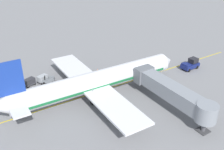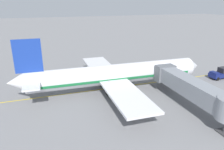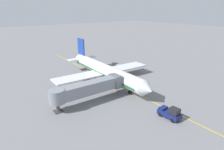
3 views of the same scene
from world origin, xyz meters
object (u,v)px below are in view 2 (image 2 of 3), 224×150
object	(u,v)px
pushback_tractor	(220,74)
ground_crew_loader	(140,75)
baggage_cart_front	(71,72)
parked_airliner	(114,75)
baggage_tug_lead	(76,74)
baggage_cart_second_in_train	(59,73)
baggage_tug_trailing	(101,78)
ground_crew_marshaller	(145,72)
jet_bridge	(192,88)
ground_crew_wing_walker	(122,72)

from	to	relation	value
pushback_tractor	ground_crew_loader	distance (m)	17.72
baggage_cart_front	ground_crew_loader	world-z (taller)	ground_crew_loader
parked_airliner	baggage_cart_front	distance (m)	12.83
baggage_tug_lead	baggage_cart_second_in_train	size ratio (longest dim) A/B	0.94
pushback_tractor	ground_crew_loader	bearing A→B (deg)	-106.86
baggage_tug_trailing	baggage_cart_front	size ratio (longest dim) A/B	0.90
baggage_cart_front	ground_crew_marshaller	bearing A→B (deg)	70.66
baggage_tug_trailing	baggage_cart_second_in_train	bearing A→B (deg)	-122.41
parked_airliner	baggage_tug_trailing	world-z (taller)	parked_airliner
ground_crew_marshaller	ground_crew_loader	bearing A→B (deg)	-55.96
jet_bridge	ground_crew_marshaller	distance (m)	16.15
baggage_tug_lead	baggage_cart_second_in_train	world-z (taller)	baggage_tug_lead
baggage_cart_front	ground_crew_wing_walker	xyz separation A→B (m)	(3.79, 11.07, 0.00)
ground_crew_wing_walker	baggage_tug_lead	bearing A→B (deg)	-105.53
ground_crew_loader	parked_airliner	bearing A→B (deg)	-62.77
baggage_tug_trailing	ground_crew_loader	bearing A→B (deg)	78.67
pushback_tractor	parked_airliner	bearing A→B (deg)	-93.09
baggage_cart_front	baggage_cart_second_in_train	bearing A→B (deg)	-91.70
ground_crew_loader	ground_crew_marshaller	distance (m)	2.32
baggage_tug_trailing	ground_crew_loader	size ratio (longest dim) A/B	1.58
ground_crew_wing_walker	pushback_tractor	bearing A→B (deg)	67.53
parked_airliner	ground_crew_marshaller	xyz separation A→B (m)	(-5.12, 9.35, -2.23)
baggage_tug_lead	baggage_cart_second_in_train	distance (m)	3.84
baggage_tug_lead	ground_crew_loader	size ratio (longest dim) A/B	1.64
parked_airliner	baggage_tug_trailing	size ratio (longest dim) A/B	13.94
baggage_tug_trailing	baggage_cart_front	bearing A→B (deg)	-132.63
ground_crew_loader	ground_crew_marshaller	bearing A→B (deg)	124.04
pushback_tractor	ground_crew_wing_walker	distance (m)	21.63
ground_crew_loader	ground_crew_marshaller	xyz separation A→B (m)	(-1.30, 1.92, 0.00)
ground_crew_wing_walker	ground_crew_marshaller	bearing A→B (deg)	69.67
baggage_tug_lead	ground_crew_wing_walker	bearing A→B (deg)	74.47
baggage_tug_trailing	ground_crew_marshaller	distance (m)	10.34
baggage_tug_lead	baggage_tug_trailing	distance (m)	6.31
pushback_tractor	ground_crew_loader	xyz separation A→B (m)	(-5.14, -16.96, -0.15)
baggage_cart_second_in_train	ground_crew_marshaller	xyz separation A→B (m)	(5.70, 18.69, 0.00)
baggage_cart_front	baggage_cart_second_in_train	xyz separation A→B (m)	(-0.08, -2.68, 0.00)
parked_airliner	ground_crew_wing_walker	world-z (taller)	parked_airliner
pushback_tractor	baggage_tug_lead	world-z (taller)	pushback_tractor
parked_airliner	baggage_cart_second_in_train	distance (m)	14.46
baggage_cart_front	pushback_tractor	bearing A→B (deg)	68.78
parked_airliner	pushback_tractor	size ratio (longest dim) A/B	8.25
baggage_cart_front	ground_crew_marshaller	size ratio (longest dim) A/B	1.75
baggage_cart_second_in_train	jet_bridge	bearing A→B (deg)	40.31
baggage_tug_lead	baggage_tug_trailing	xyz separation A→B (m)	(4.24, 4.68, 0.00)
baggage_tug_lead	ground_crew_loader	bearing A→B (deg)	65.65
baggage_tug_lead	baggage_cart_front	xyz separation A→B (m)	(-0.99, -1.00, 0.24)
baggage_tug_trailing	parked_airliner	bearing A→B (deg)	10.06
baggage_cart_second_in_train	ground_crew_loader	size ratio (longest dim) A/B	1.75
parked_airliner	ground_crew_loader	distance (m)	8.65
baggage_tug_trailing	jet_bridge	bearing A→B (deg)	31.47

